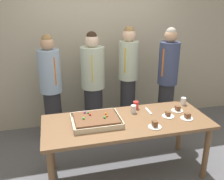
{
  "coord_description": "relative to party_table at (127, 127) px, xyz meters",
  "views": [
    {
      "loc": [
        -0.82,
        -2.5,
        2.11
      ],
      "look_at": [
        -0.15,
        0.15,
        1.1
      ],
      "focal_mm": 39.44,
      "sensor_mm": 36.0,
      "label": 1
    }
  ],
  "objects": [
    {
      "name": "interior_back_panel",
      "position": [
        0.0,
        1.6,
        0.84
      ],
      "size": [
        8.0,
        0.12,
        3.0
      ],
      "primitive_type": "cube",
      "color": "#B2A893",
      "rests_on": "ground_plane"
    },
    {
      "name": "plated_slice_far_left",
      "position": [
        0.72,
        -0.13,
        0.11
      ],
      "size": [
        0.15,
        0.15,
        0.07
      ],
      "color": "white",
      "rests_on": "party_table"
    },
    {
      "name": "ground_plane",
      "position": [
        0.0,
        0.0,
        -0.66
      ],
      "size": [
        12.0,
        12.0,
        0.0
      ],
      "primitive_type": "plane",
      "color": "#5B5B60"
    },
    {
      "name": "plated_slice_far_right",
      "position": [
        0.52,
        -0.02,
        0.1
      ],
      "size": [
        0.15,
        0.15,
        0.06
      ],
      "color": "white",
      "rests_on": "party_table"
    },
    {
      "name": "cake_server_utensil",
      "position": [
        0.35,
        0.18,
        0.09
      ],
      "size": [
        0.03,
        0.2,
        0.01
      ],
      "primitive_type": "cube",
      "color": "silver",
      "rests_on": "party_table"
    },
    {
      "name": "party_table",
      "position": [
        0.0,
        0.0,
        0.0
      ],
      "size": [
        1.99,
        0.8,
        0.75
      ],
      "color": "brown",
      "rests_on": "ground_plane"
    },
    {
      "name": "person_serving_front",
      "position": [
        0.36,
        1.11,
        0.26
      ],
      "size": [
        0.31,
        0.31,
        1.74
      ],
      "rotation": [
        0.0,
        0.0,
        -2.17
      ],
      "color": "#28282D",
      "rests_on": "ground_plane"
    },
    {
      "name": "person_striped_tie_right",
      "position": [
        -0.85,
        1.09,
        0.2
      ],
      "size": [
        0.32,
        0.32,
        1.66
      ],
      "rotation": [
        0.0,
        0.0,
        -1.14
      ],
      "color": "#28282D",
      "rests_on": "ground_plane"
    },
    {
      "name": "drink_cup_middle",
      "position": [
        0.89,
        0.27,
        0.14
      ],
      "size": [
        0.07,
        0.07,
        0.1
      ],
      "primitive_type": "cylinder",
      "color": "white",
      "rests_on": "party_table"
    },
    {
      "name": "sheet_cake",
      "position": [
        -0.37,
        0.04,
        0.12
      ],
      "size": [
        0.57,
        0.46,
        0.1
      ],
      "color": "beige",
      "rests_on": "party_table"
    },
    {
      "name": "plated_slice_near_left",
      "position": [
        0.25,
        -0.23,
        0.11
      ],
      "size": [
        0.15,
        0.15,
        0.08
      ],
      "color": "white",
      "rests_on": "party_table"
    },
    {
      "name": "person_green_shirt_behind",
      "position": [
        -0.21,
        1.11,
        0.2
      ],
      "size": [
        0.36,
        0.36,
        1.68
      ],
      "rotation": [
        0.0,
        0.0,
        -1.72
      ],
      "color": "#28282D",
      "rests_on": "ground_plane"
    },
    {
      "name": "person_far_right_suit",
      "position": [
        0.92,
        0.83,
        0.25
      ],
      "size": [
        0.31,
        0.31,
        1.73
      ],
      "rotation": [
        0.0,
        0.0,
        -2.59
      ],
      "color": "#28282D",
      "rests_on": "ground_plane"
    },
    {
      "name": "drink_cup_nearest",
      "position": [
        0.14,
        0.19,
        0.14
      ],
      "size": [
        0.07,
        0.07,
        0.1
      ],
      "primitive_type": "cylinder",
      "color": "white",
      "rests_on": "party_table"
    },
    {
      "name": "plated_slice_near_right",
      "position": [
        0.71,
        0.1,
        0.11
      ],
      "size": [
        0.15,
        0.15,
        0.07
      ],
      "color": "white",
      "rests_on": "party_table"
    },
    {
      "name": "drink_cup_far_end",
      "position": [
        0.22,
        0.3,
        0.14
      ],
      "size": [
        0.07,
        0.07,
        0.1
      ],
      "primitive_type": "cylinder",
      "color": "red",
      "rests_on": "party_table"
    }
  ]
}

